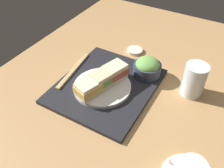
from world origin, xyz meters
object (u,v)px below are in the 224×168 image
at_px(sandwich_near, 115,72).
at_px(sandwich_middle, 102,79).
at_px(salad_bowl, 147,67).
at_px(sandwich_plate, 102,87).
at_px(drinking_glass, 194,80).
at_px(sandwich_far, 88,89).
at_px(chopsticks_pair, 73,70).
at_px(small_sauce_dish, 135,51).

distance_m(sandwich_near, sandwich_middle, 0.06).
xyz_separation_m(sandwich_middle, salad_bowl, (-0.15, 0.10, -0.01)).
relative_size(sandwich_near, salad_bowl, 0.92).
height_order(sandwich_plate, drinking_glass, drinking_glass).
xyz_separation_m(sandwich_far, chopsticks_pair, (-0.09, -0.13, -0.03)).
distance_m(sandwich_plate, sandwich_far, 0.07).
height_order(chopsticks_pair, drinking_glass, drinking_glass).
bearing_deg(drinking_glass, sandwich_far, -54.50).
relative_size(sandwich_middle, drinking_glass, 0.78).
bearing_deg(sandwich_middle, drinking_glass, 118.54).
distance_m(salad_bowl, chopsticks_pair, 0.28).
xyz_separation_m(sandwich_plate, drinking_glass, (-0.15, 0.28, 0.04)).
xyz_separation_m(sandwich_near, sandwich_far, (0.12, -0.04, -0.00)).
height_order(sandwich_middle, sandwich_far, sandwich_middle).
relative_size(sandwich_far, drinking_glass, 0.79).
bearing_deg(sandwich_near, sandwich_far, -16.77).
relative_size(sandwich_far, chopsticks_pair, 0.42).
xyz_separation_m(sandwich_plate, chopsticks_pair, (-0.03, -0.15, -0.00)).
bearing_deg(salad_bowl, sandwich_near, -42.60).
bearing_deg(small_sauce_dish, sandwich_plate, 1.79).
bearing_deg(salad_bowl, sandwich_plate, -34.12).
relative_size(salad_bowl, chopsticks_pair, 0.45).
xyz_separation_m(salad_bowl, small_sauce_dish, (-0.13, -0.11, -0.04)).
relative_size(sandwich_far, salad_bowl, 0.92).
relative_size(sandwich_plate, salad_bowl, 1.98).
distance_m(salad_bowl, small_sauce_dish, 0.18).
bearing_deg(sandwich_far, drinking_glass, 125.50).
bearing_deg(sandwich_middle, small_sauce_dish, -178.21).
bearing_deg(sandwich_near, sandwich_plate, -16.77).
height_order(sandwich_middle, drinking_glass, drinking_glass).
distance_m(sandwich_middle, sandwich_far, 0.06).
bearing_deg(chopsticks_pair, sandwich_near, 100.96).
relative_size(sandwich_plate, small_sauce_dish, 3.03).
relative_size(sandwich_plate, sandwich_far, 2.15).
bearing_deg(sandwich_far, sandwich_near, 163.23).
xyz_separation_m(sandwich_near, drinking_glass, (-0.09, 0.26, 0.00)).
xyz_separation_m(sandwich_plate, sandwich_middle, (0.00, 0.00, 0.03)).
height_order(sandwich_near, salad_bowl, same).
bearing_deg(sandwich_far, sandwich_plate, 163.23).
xyz_separation_m(sandwich_far, salad_bowl, (-0.21, 0.12, -0.01)).
distance_m(sandwich_middle, drinking_glass, 0.31).
distance_m(drinking_glass, small_sauce_dish, 0.32).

